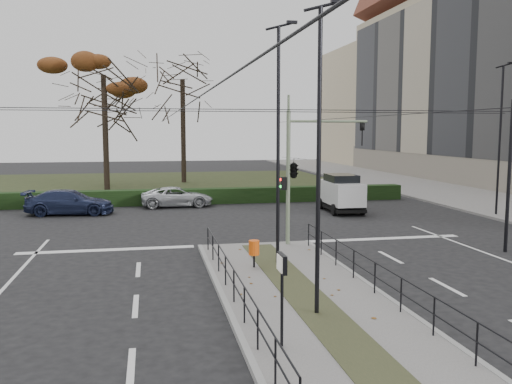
# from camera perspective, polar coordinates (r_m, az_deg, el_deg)

# --- Properties ---
(ground) EXTENTS (140.00, 140.00, 0.00)m
(ground) POSITION_cam_1_polar(r_m,az_deg,el_deg) (18.00, 2.91, -9.00)
(ground) COLOR black
(ground) RESTS_ON ground
(median_island) EXTENTS (4.40, 15.00, 0.14)m
(median_island) POSITION_cam_1_polar(r_m,az_deg,el_deg) (15.67, 5.18, -11.12)
(median_island) COLOR #63605E
(median_island) RESTS_ON ground
(sidewalk_east) EXTENTS (8.00, 90.00, 0.14)m
(sidewalk_east) POSITION_cam_1_polar(r_m,az_deg,el_deg) (44.99, 18.53, 0.12)
(sidewalk_east) COLOR #63605E
(sidewalk_east) RESTS_ON ground
(park) EXTENTS (38.00, 26.00, 0.10)m
(park) POSITION_cam_1_polar(r_m,az_deg,el_deg) (49.08, -13.18, 0.76)
(park) COLOR #262E17
(park) RESTS_ON ground
(hedge) EXTENTS (38.00, 1.00, 1.00)m
(hedge) POSITION_cam_1_polar(r_m,az_deg,el_deg) (35.72, -13.91, -0.62)
(hedge) COLOR black
(hedge) RESTS_ON ground
(median_railing) EXTENTS (4.14, 13.24, 0.92)m
(median_railing) POSITION_cam_1_polar(r_m,az_deg,el_deg) (15.32, 5.32, -8.00)
(median_railing) COLOR black
(median_railing) RESTS_ON median_island
(catenary) EXTENTS (20.00, 34.00, 6.00)m
(catenary) POSITION_cam_1_polar(r_m,az_deg,el_deg) (18.97, 1.78, 2.31)
(catenary) COLOR black
(catenary) RESTS_ON ground
(traffic_light) EXTENTS (3.71, 2.13, 5.46)m
(traffic_light) POSITION_cam_1_polar(r_m,az_deg,el_deg) (22.16, 4.20, 2.62)
(traffic_light) COLOR slate
(traffic_light) RESTS_ON median_island
(litter_bin) EXTENTS (0.36, 0.36, 0.93)m
(litter_bin) POSITION_cam_1_polar(r_m,az_deg,el_deg) (18.59, -0.21, -5.93)
(litter_bin) COLOR black
(litter_bin) RESTS_ON median_island
(info_panel) EXTENTS (0.12, 0.53, 2.04)m
(info_panel) POSITION_cam_1_polar(r_m,az_deg,el_deg) (11.75, 2.74, -8.62)
(info_panel) COLOR black
(info_panel) RESTS_ON median_island
(streetlamp_median_near) EXTENTS (0.65, 0.13, 7.83)m
(streetlamp_median_near) POSITION_cam_1_polar(r_m,az_deg,el_deg) (13.56, 6.68, 3.55)
(streetlamp_median_near) COLOR black
(streetlamp_median_near) RESTS_ON median_island
(streetlamp_median_far) EXTENTS (0.70, 0.14, 8.36)m
(streetlamp_median_far) POSITION_cam_1_polar(r_m,az_deg,el_deg) (18.76, 2.40, 5.22)
(streetlamp_median_far) COLOR black
(streetlamp_median_far) RESTS_ON median_island
(streetlamp_sidewalk) EXTENTS (0.70, 0.14, 8.37)m
(streetlamp_sidewalk) POSITION_cam_1_polar(r_m,az_deg,el_deg) (32.89, 24.31, 5.21)
(streetlamp_sidewalk) COLOR black
(streetlamp_sidewalk) RESTS_ON sidewalk_east
(parked_car_third) EXTENTS (5.08, 2.46, 1.43)m
(parked_car_third) POSITION_cam_1_polar(r_m,az_deg,el_deg) (32.85, -19.02, -1.02)
(parked_car_third) COLOR #1D2544
(parked_car_third) RESTS_ON ground
(parked_car_fourth) EXTENTS (4.57, 2.21, 1.25)m
(parked_car_fourth) POSITION_cam_1_polar(r_m,az_deg,el_deg) (34.65, -8.31, -0.50)
(parked_car_fourth) COLOR #B3B6BB
(parked_car_fourth) RESTS_ON ground
(white_van) EXTENTS (1.98, 4.12, 2.23)m
(white_van) POSITION_cam_1_polar(r_m,az_deg,el_deg) (32.40, 8.94, -0.03)
(white_van) COLOR silver
(white_van) RESTS_ON ground
(rust_tree) EXTENTS (8.59, 8.59, 12.36)m
(rust_tree) POSITION_cam_1_polar(r_m,az_deg,el_deg) (48.73, -15.78, 11.77)
(rust_tree) COLOR black
(rust_tree) RESTS_ON park
(bare_tree_center) EXTENTS (7.04, 7.04, 12.29)m
(bare_tree_center) POSITION_cam_1_polar(r_m,az_deg,el_deg) (49.93, -7.74, 10.88)
(bare_tree_center) COLOR black
(bare_tree_center) RESTS_ON park
(bare_tree_near) EXTENTS (6.21, 6.21, 10.66)m
(bare_tree_near) POSITION_cam_1_polar(r_m,az_deg,el_deg) (44.50, -15.68, 9.76)
(bare_tree_near) COLOR black
(bare_tree_near) RESTS_ON park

